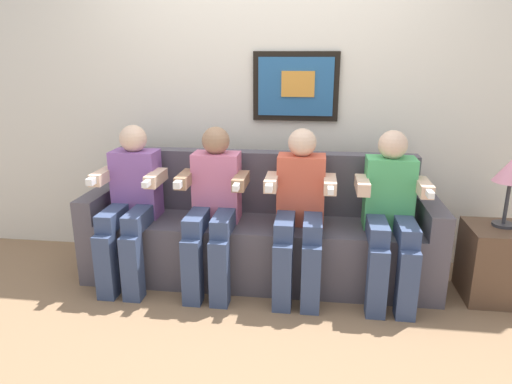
{
  "coord_description": "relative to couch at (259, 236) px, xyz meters",
  "views": [
    {
      "loc": [
        0.38,
        -2.77,
        1.58
      ],
      "look_at": [
        0.0,
        0.15,
        0.7
      ],
      "focal_mm": 32.46,
      "sensor_mm": 36.0,
      "label": 1
    }
  ],
  "objects": [
    {
      "name": "table_lamp",
      "position": [
        1.62,
        -0.08,
        0.55
      ],
      "size": [
        0.22,
        0.22,
        0.46
      ],
      "color": "#333338",
      "rests_on": "side_table_right"
    },
    {
      "name": "back_wall_assembly",
      "position": [
        0.01,
        0.44,
        0.99
      ],
      "size": [
        4.89,
        0.1,
        2.6
      ],
      "color": "silver",
      "rests_on": "ground_plane"
    },
    {
      "name": "person_right_center",
      "position": [
        0.29,
        -0.17,
        0.29
      ],
      "size": [
        0.46,
        0.56,
        1.11
      ],
      "color": "#D8593F",
      "rests_on": "ground_plane"
    },
    {
      "name": "ground_plane",
      "position": [
        0.0,
        -0.33,
        -0.31
      ],
      "size": [
        6.36,
        6.36,
        0.0
      ],
      "primitive_type": "plane",
      "color": "#8C6B4C"
    },
    {
      "name": "person_rightmost",
      "position": [
        0.88,
        -0.17,
        0.29
      ],
      "size": [
        0.46,
        0.56,
        1.11
      ],
      "color": "#4CB266",
      "rests_on": "ground_plane"
    },
    {
      "name": "person_left_center",
      "position": [
        -0.29,
        -0.17,
        0.29
      ],
      "size": [
        0.46,
        0.56,
        1.11
      ],
      "color": "pink",
      "rests_on": "ground_plane"
    },
    {
      "name": "side_table_right",
      "position": [
        1.6,
        -0.11,
        -0.06
      ],
      "size": [
        0.4,
        0.4,
        0.5
      ],
      "color": "brown",
      "rests_on": "ground_plane"
    },
    {
      "name": "couch",
      "position": [
        0.0,
        0.0,
        0.0
      ],
      "size": [
        2.49,
        0.58,
        0.9
      ],
      "color": "#514C56",
      "rests_on": "ground_plane"
    },
    {
      "name": "person_leftmost",
      "position": [
        -0.88,
        -0.17,
        0.29
      ],
      "size": [
        0.46,
        0.56,
        1.11
      ],
      "color": "#8C59A5",
      "rests_on": "ground_plane"
    }
  ]
}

